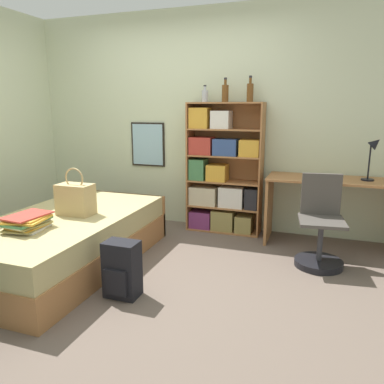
{
  "coord_description": "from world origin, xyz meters",
  "views": [
    {
      "loc": [
        1.63,
        -2.76,
        1.46
      ],
      "look_at": [
        0.59,
        0.21,
        0.75
      ],
      "focal_mm": 35.0,
      "sensor_mm": 36.0,
      "label": 1
    }
  ],
  "objects_px": {
    "bottle_green": "(205,96)",
    "desk": "(334,198)",
    "book_stack_on_bed": "(27,222)",
    "backpack": "(122,270)",
    "bookcase": "(221,175)",
    "desk_lamp": "(374,150)",
    "bottle_brown": "(225,93)",
    "desk_chair": "(320,237)",
    "handbag": "(76,199)",
    "bottle_clear": "(250,92)",
    "bed": "(67,240)"
  },
  "relations": [
    {
      "from": "handbag",
      "to": "desk",
      "type": "bearing_deg",
      "value": 28.67
    },
    {
      "from": "desk",
      "to": "desk_lamp",
      "type": "xyz_separation_m",
      "value": [
        0.33,
        0.01,
        0.52
      ]
    },
    {
      "from": "backpack",
      "to": "desk_lamp",
      "type": "bearing_deg",
      "value": 42.26
    },
    {
      "from": "desk_lamp",
      "to": "desk_chair",
      "type": "relative_size",
      "value": 0.53
    },
    {
      "from": "desk",
      "to": "backpack",
      "type": "relative_size",
      "value": 3.07
    },
    {
      "from": "bottle_green",
      "to": "desk_lamp",
      "type": "bearing_deg",
      "value": -4.47
    },
    {
      "from": "handbag",
      "to": "bottle_green",
      "type": "bearing_deg",
      "value": 59.76
    },
    {
      "from": "book_stack_on_bed",
      "to": "bottle_brown",
      "type": "bearing_deg",
      "value": 58.16
    },
    {
      "from": "bottle_green",
      "to": "desk",
      "type": "height_order",
      "value": "bottle_green"
    },
    {
      "from": "bottle_brown",
      "to": "desk",
      "type": "relative_size",
      "value": 0.19
    },
    {
      "from": "desk_lamp",
      "to": "backpack",
      "type": "height_order",
      "value": "desk_lamp"
    },
    {
      "from": "book_stack_on_bed",
      "to": "backpack",
      "type": "xyz_separation_m",
      "value": [
        0.84,
        0.05,
        -0.32
      ]
    },
    {
      "from": "handbag",
      "to": "bookcase",
      "type": "relative_size",
      "value": 0.29
    },
    {
      "from": "bottle_green",
      "to": "desk",
      "type": "bearing_deg",
      "value": -5.76
    },
    {
      "from": "handbag",
      "to": "desk_chair",
      "type": "distance_m",
      "value": 2.32
    },
    {
      "from": "bottle_brown",
      "to": "backpack",
      "type": "xyz_separation_m",
      "value": [
        -0.34,
        -1.84,
        -1.4
      ]
    },
    {
      "from": "bottle_green",
      "to": "backpack",
      "type": "distance_m",
      "value": 2.32
    },
    {
      "from": "handbag",
      "to": "backpack",
      "type": "height_order",
      "value": "handbag"
    },
    {
      "from": "desk",
      "to": "bottle_clear",
      "type": "bearing_deg",
      "value": 170.52
    },
    {
      "from": "handbag",
      "to": "desk_lamp",
      "type": "distance_m",
      "value": 2.95
    },
    {
      "from": "bottle_clear",
      "to": "backpack",
      "type": "xyz_separation_m",
      "value": [
        -0.61,
        -1.88,
        -1.41
      ]
    },
    {
      "from": "bottle_green",
      "to": "desk_chair",
      "type": "height_order",
      "value": "bottle_green"
    },
    {
      "from": "bottle_clear",
      "to": "bottle_brown",
      "type": "bearing_deg",
      "value": -171.6
    },
    {
      "from": "bed",
      "to": "handbag",
      "type": "height_order",
      "value": "handbag"
    },
    {
      "from": "handbag",
      "to": "backpack",
      "type": "xyz_separation_m",
      "value": [
        0.73,
        -0.46,
        -0.41
      ]
    },
    {
      "from": "desk_lamp",
      "to": "desk_chair",
      "type": "height_order",
      "value": "desk_lamp"
    },
    {
      "from": "bed",
      "to": "handbag",
      "type": "xyz_separation_m",
      "value": [
        0.08,
        0.06,
        0.39
      ]
    },
    {
      "from": "bed",
      "to": "handbag",
      "type": "distance_m",
      "value": 0.41
    },
    {
      "from": "backpack",
      "to": "handbag",
      "type": "bearing_deg",
      "value": 147.92
    },
    {
      "from": "bookcase",
      "to": "backpack",
      "type": "distance_m",
      "value": 1.92
    },
    {
      "from": "desk_lamp",
      "to": "bottle_green",
      "type": "bearing_deg",
      "value": 175.53
    },
    {
      "from": "bottle_green",
      "to": "book_stack_on_bed",
      "type": "bearing_deg",
      "value": -115.73
    },
    {
      "from": "handbag",
      "to": "bookcase",
      "type": "distance_m",
      "value": 1.72
    },
    {
      "from": "desk",
      "to": "book_stack_on_bed",
      "type": "bearing_deg",
      "value": -143.65
    },
    {
      "from": "bookcase",
      "to": "bottle_clear",
      "type": "bearing_deg",
      "value": 8.03
    },
    {
      "from": "bottle_brown",
      "to": "backpack",
      "type": "relative_size",
      "value": 0.59
    },
    {
      "from": "desk_lamp",
      "to": "backpack",
      "type": "bearing_deg",
      "value": -137.74
    },
    {
      "from": "bottle_clear",
      "to": "backpack",
      "type": "relative_size",
      "value": 0.63
    },
    {
      "from": "handbag",
      "to": "desk",
      "type": "height_order",
      "value": "handbag"
    },
    {
      "from": "bottle_brown",
      "to": "desk_lamp",
      "type": "height_order",
      "value": "bottle_brown"
    },
    {
      "from": "bottle_clear",
      "to": "desk_chair",
      "type": "bearing_deg",
      "value": -40.37
    },
    {
      "from": "bookcase",
      "to": "desk_lamp",
      "type": "bearing_deg",
      "value": -3.89
    },
    {
      "from": "desk_lamp",
      "to": "desk",
      "type": "bearing_deg",
      "value": -178.64
    },
    {
      "from": "book_stack_on_bed",
      "to": "desk_chair",
      "type": "bearing_deg",
      "value": 27.95
    },
    {
      "from": "bottle_clear",
      "to": "desk",
      "type": "height_order",
      "value": "bottle_clear"
    },
    {
      "from": "desk",
      "to": "bookcase",
      "type": "bearing_deg",
      "value": 174.74
    },
    {
      "from": "bottle_green",
      "to": "desk_lamp",
      "type": "relative_size",
      "value": 0.42
    },
    {
      "from": "bookcase",
      "to": "bottle_green",
      "type": "xyz_separation_m",
      "value": [
        -0.21,
        0.03,
        0.91
      ]
    },
    {
      "from": "backpack",
      "to": "desk_chair",
      "type": "bearing_deg",
      "value": 38.66
    },
    {
      "from": "book_stack_on_bed",
      "to": "bottle_green",
      "type": "xyz_separation_m",
      "value": [
        0.93,
        1.92,
        1.05
      ]
    }
  ]
}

